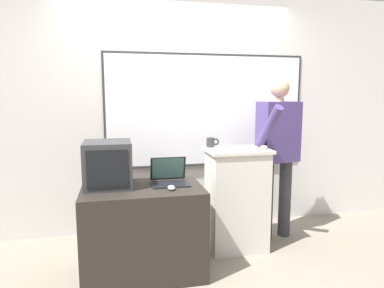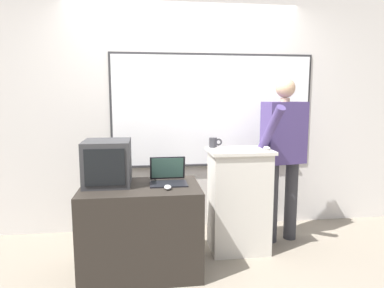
{
  "view_description": "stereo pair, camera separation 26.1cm",
  "coord_description": "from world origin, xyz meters",
  "px_view_note": "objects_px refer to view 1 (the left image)",
  "views": [
    {
      "loc": [
        -0.68,
        -2.54,
        1.51
      ],
      "look_at": [
        -0.02,
        0.43,
        1.08
      ],
      "focal_mm": 32.0,
      "sensor_mm": 36.0,
      "label": 1
    },
    {
      "loc": [
        -0.42,
        -2.59,
        1.51
      ],
      "look_at": [
        -0.02,
        0.43,
        1.08
      ],
      "focal_mm": 32.0,
      "sensor_mm": 36.0,
      "label": 2
    }
  ],
  "objects_px": {
    "lectern_podium": "(237,199)",
    "person_presenter": "(278,148)",
    "laptop": "(169,175)",
    "computer_mouse_by_keyboard": "(264,147)",
    "coffee_mug": "(211,142)",
    "side_desk": "(143,230)",
    "wireless_keyboard": "(237,149)",
    "crt_monitor": "(108,164)",
    "computer_mouse_by_laptop": "(171,188)"
  },
  "relations": [
    {
      "from": "lectern_podium",
      "to": "person_presenter",
      "type": "xyz_separation_m",
      "value": [
        0.5,
        0.16,
        0.47
      ]
    },
    {
      "from": "laptop",
      "to": "computer_mouse_by_keyboard",
      "type": "height_order",
      "value": "computer_mouse_by_keyboard"
    },
    {
      "from": "lectern_podium",
      "to": "coffee_mug",
      "type": "height_order",
      "value": "coffee_mug"
    },
    {
      "from": "side_desk",
      "to": "person_presenter",
      "type": "xyz_separation_m",
      "value": [
        1.44,
        0.45,
        0.59
      ]
    },
    {
      "from": "side_desk",
      "to": "laptop",
      "type": "relative_size",
      "value": 3.14
    },
    {
      "from": "wireless_keyboard",
      "to": "crt_monitor",
      "type": "height_order",
      "value": "crt_monitor"
    },
    {
      "from": "side_desk",
      "to": "wireless_keyboard",
      "type": "xyz_separation_m",
      "value": [
        0.91,
        0.23,
        0.63
      ]
    },
    {
      "from": "lectern_podium",
      "to": "coffee_mug",
      "type": "relative_size",
      "value": 7.7
    },
    {
      "from": "crt_monitor",
      "to": "laptop",
      "type": "bearing_deg",
      "value": 0.14
    },
    {
      "from": "side_desk",
      "to": "crt_monitor",
      "type": "bearing_deg",
      "value": 161.52
    },
    {
      "from": "person_presenter",
      "to": "coffee_mug",
      "type": "distance_m",
      "value": 0.73
    },
    {
      "from": "computer_mouse_by_keyboard",
      "to": "crt_monitor",
      "type": "relative_size",
      "value": 0.24
    },
    {
      "from": "wireless_keyboard",
      "to": "computer_mouse_by_laptop",
      "type": "bearing_deg",
      "value": -152.12
    },
    {
      "from": "laptop",
      "to": "wireless_keyboard",
      "type": "relative_size",
      "value": 0.75
    },
    {
      "from": "lectern_podium",
      "to": "side_desk",
      "type": "bearing_deg",
      "value": -162.84
    },
    {
      "from": "side_desk",
      "to": "lectern_podium",
      "type": "bearing_deg",
      "value": 17.16
    },
    {
      "from": "side_desk",
      "to": "computer_mouse_by_laptop",
      "type": "relative_size",
      "value": 9.96
    },
    {
      "from": "person_presenter",
      "to": "computer_mouse_by_laptop",
      "type": "relative_size",
      "value": 16.8
    },
    {
      "from": "computer_mouse_by_laptop",
      "to": "computer_mouse_by_keyboard",
      "type": "xyz_separation_m",
      "value": [
        0.96,
        0.36,
        0.25
      ]
    },
    {
      "from": "laptop",
      "to": "computer_mouse_by_keyboard",
      "type": "xyz_separation_m",
      "value": [
        0.94,
        0.14,
        0.2
      ]
    },
    {
      "from": "computer_mouse_by_laptop",
      "to": "laptop",
      "type": "bearing_deg",
      "value": 86.03
    },
    {
      "from": "wireless_keyboard",
      "to": "crt_monitor",
      "type": "xyz_separation_m",
      "value": [
        -1.19,
        -0.14,
        -0.07
      ]
    },
    {
      "from": "side_desk",
      "to": "computer_mouse_by_keyboard",
      "type": "xyz_separation_m",
      "value": [
        1.18,
        0.23,
        0.64
      ]
    },
    {
      "from": "lectern_podium",
      "to": "computer_mouse_by_laptop",
      "type": "relative_size",
      "value": 10.02
    },
    {
      "from": "person_presenter",
      "to": "coffee_mug",
      "type": "relative_size",
      "value": 12.91
    },
    {
      "from": "coffee_mug",
      "to": "lectern_podium",
      "type": "bearing_deg",
      "value": -34.37
    },
    {
      "from": "computer_mouse_by_keyboard",
      "to": "person_presenter",
      "type": "bearing_deg",
      "value": 40.03
    },
    {
      "from": "person_presenter",
      "to": "laptop",
      "type": "relative_size",
      "value": 5.29
    },
    {
      "from": "computer_mouse_by_laptop",
      "to": "lectern_podium",
      "type": "bearing_deg",
      "value": 30.52
    },
    {
      "from": "wireless_keyboard",
      "to": "crt_monitor",
      "type": "distance_m",
      "value": 1.2
    },
    {
      "from": "person_presenter",
      "to": "computer_mouse_by_laptop",
      "type": "bearing_deg",
      "value": -164.91
    },
    {
      "from": "side_desk",
      "to": "computer_mouse_by_keyboard",
      "type": "bearing_deg",
      "value": 11.14
    },
    {
      "from": "computer_mouse_by_laptop",
      "to": "coffee_mug",
      "type": "distance_m",
      "value": 0.8
    },
    {
      "from": "lectern_podium",
      "to": "side_desk",
      "type": "xyz_separation_m",
      "value": [
        -0.94,
        -0.29,
        -0.13
      ]
    },
    {
      "from": "person_presenter",
      "to": "crt_monitor",
      "type": "xyz_separation_m",
      "value": [
        -1.71,
        -0.35,
        -0.03
      ]
    },
    {
      "from": "laptop",
      "to": "computer_mouse_by_keyboard",
      "type": "bearing_deg",
      "value": 8.41
    },
    {
      "from": "person_presenter",
      "to": "crt_monitor",
      "type": "distance_m",
      "value": 1.75
    },
    {
      "from": "lectern_podium",
      "to": "laptop",
      "type": "xyz_separation_m",
      "value": [
        -0.7,
        -0.2,
        0.32
      ]
    },
    {
      "from": "lectern_podium",
      "to": "laptop",
      "type": "bearing_deg",
      "value": -164.33
    },
    {
      "from": "coffee_mug",
      "to": "crt_monitor",
      "type": "bearing_deg",
      "value": -160.56
    },
    {
      "from": "coffee_mug",
      "to": "side_desk",
      "type": "bearing_deg",
      "value": -148.27
    },
    {
      "from": "computer_mouse_by_keyboard",
      "to": "crt_monitor",
      "type": "distance_m",
      "value": 1.47
    },
    {
      "from": "computer_mouse_by_laptop",
      "to": "side_desk",
      "type": "bearing_deg",
      "value": 149.56
    },
    {
      "from": "laptop",
      "to": "computer_mouse_by_laptop",
      "type": "distance_m",
      "value": 0.23
    },
    {
      "from": "side_desk",
      "to": "coffee_mug",
      "type": "relative_size",
      "value": 7.66
    },
    {
      "from": "computer_mouse_by_laptop",
      "to": "crt_monitor",
      "type": "bearing_deg",
      "value": 155.88
    },
    {
      "from": "person_presenter",
      "to": "wireless_keyboard",
      "type": "height_order",
      "value": "person_presenter"
    },
    {
      "from": "side_desk",
      "to": "computer_mouse_by_laptop",
      "type": "height_order",
      "value": "computer_mouse_by_laptop"
    },
    {
      "from": "side_desk",
      "to": "person_presenter",
      "type": "height_order",
      "value": "person_presenter"
    },
    {
      "from": "side_desk",
      "to": "laptop",
      "type": "distance_m",
      "value": 0.51
    }
  ]
}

